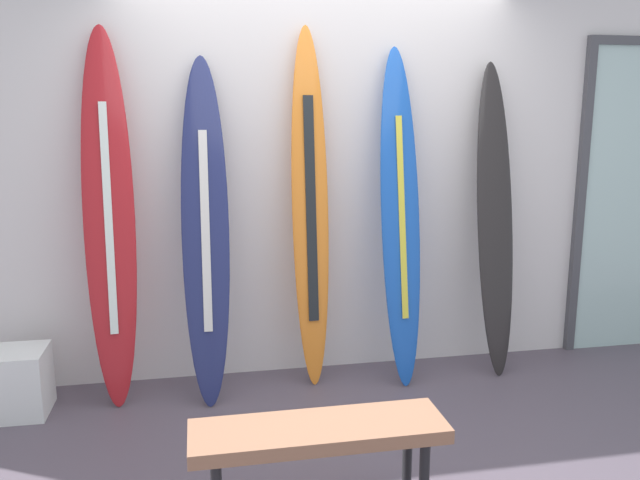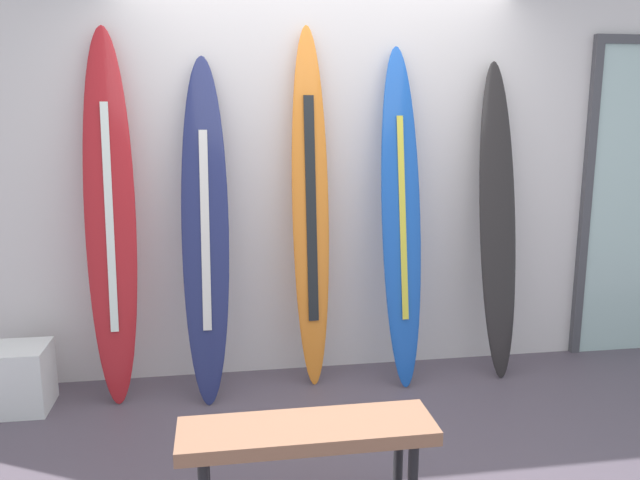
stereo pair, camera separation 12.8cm
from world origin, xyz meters
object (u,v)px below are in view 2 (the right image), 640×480
at_px(surfboard_sunset, 311,212).
at_px(bench, 307,438).
at_px(surfboard_charcoal, 498,223).
at_px(surfboard_crimson, 110,220).
at_px(surfboard_navy, 205,230).
at_px(surfboard_cobalt, 401,220).
at_px(display_block_left, 20,378).

relative_size(surfboard_sunset, bench, 2.11).
distance_m(surfboard_charcoal, bench, 2.17).
xyz_separation_m(surfboard_crimson, surfboard_sunset, (1.21, 0.05, 0.01)).
bearing_deg(bench, surfboard_crimson, 123.33).
bearing_deg(surfboard_crimson, surfboard_navy, -4.67).
height_order(surfboard_crimson, surfboard_navy, surfboard_crimson).
relative_size(surfboard_cobalt, bench, 2.01).
distance_m(surfboard_crimson, bench, 1.91).
bearing_deg(display_block_left, surfboard_cobalt, 2.51).
distance_m(surfboard_navy, surfboard_charcoal, 1.89).
distance_m(surfboard_crimson, surfboard_sunset, 1.21).
xyz_separation_m(surfboard_cobalt, surfboard_charcoal, (0.66, 0.01, -0.04)).
bearing_deg(surfboard_cobalt, display_block_left, -177.49).
bearing_deg(surfboard_sunset, surfboard_navy, -171.92).
bearing_deg(surfboard_sunset, surfboard_cobalt, -6.86).
relative_size(surfboard_navy, surfboard_cobalt, 0.97).
height_order(surfboard_navy, surfboard_sunset, surfboard_sunset).
bearing_deg(surfboard_sunset, bench, -98.89).
relative_size(surfboard_navy, surfboard_charcoal, 1.01).
xyz_separation_m(surfboard_crimson, surfboard_navy, (0.56, -0.05, -0.07)).
bearing_deg(surfboard_navy, display_block_left, -175.96).
distance_m(surfboard_sunset, surfboard_charcoal, 1.24).
xyz_separation_m(surfboard_navy, surfboard_charcoal, (1.89, 0.04, -0.02)).
distance_m(surfboard_sunset, display_block_left, 2.00).
distance_m(surfboard_navy, surfboard_sunset, 0.67).
relative_size(display_block_left, bench, 0.36).
bearing_deg(surfboard_crimson, surfboard_sunset, 2.27).
bearing_deg(surfboard_crimson, surfboard_cobalt, -0.67).
distance_m(surfboard_navy, bench, 1.62).
height_order(surfboard_cobalt, surfboard_charcoal, surfboard_cobalt).
height_order(surfboard_crimson, bench, surfboard_crimson).
bearing_deg(surfboard_cobalt, surfboard_crimson, 179.33).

